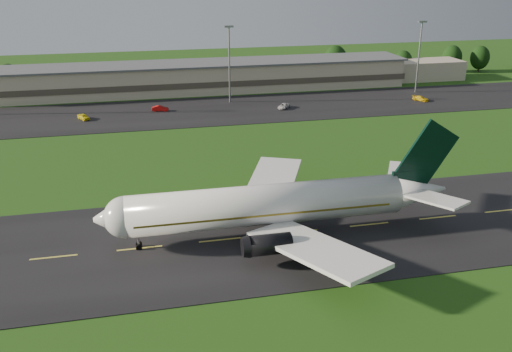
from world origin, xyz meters
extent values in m
plane|color=#1F4411|center=(0.00, 0.00, 0.00)|extent=(360.00, 360.00, 0.00)
cube|color=black|center=(0.00, 0.00, 0.05)|extent=(220.00, 30.00, 0.10)
cube|color=black|center=(0.00, 72.00, 0.05)|extent=(260.00, 30.00, 0.10)
cylinder|color=white|center=(-4.56, 0.00, 4.80)|extent=(38.04, 5.86, 5.60)
sphere|color=white|center=(-23.56, 0.13, 4.80)|extent=(5.60, 5.60, 5.60)
cone|color=white|center=(-25.56, 0.15, 4.80)|extent=(4.04, 5.40, 5.38)
cone|color=white|center=(17.94, -0.16, 4.80)|extent=(9.04, 5.55, 5.49)
cube|color=olive|center=(-5.06, 0.00, 4.45)|extent=(35.04, 5.88, 0.28)
cube|color=black|center=(-24.16, 0.14, 5.35)|extent=(2.02, 3.01, 0.65)
cube|color=white|center=(-1.14, -11.02, 3.30)|extent=(14.01, 20.19, 2.20)
cube|color=white|center=(-0.98, 10.98, 3.30)|extent=(14.21, 20.17, 2.20)
cube|color=white|center=(17.91, -5.16, 5.70)|extent=(7.48, 9.39, 0.91)
cube|color=white|center=(17.97, 4.84, 5.70)|extent=(7.56, 9.38, 0.91)
cube|color=black|center=(16.44, -0.15, 6.60)|extent=(5.00, 0.58, 3.00)
cube|color=black|center=(18.94, -0.16, 10.30)|extent=(9.44, 0.52, 10.55)
cylinder|color=black|center=(-6.12, -7.99, 2.90)|extent=(5.62, 2.74, 2.70)
cylinder|color=black|center=(-6.00, 8.01, 2.90)|extent=(5.62, 2.74, 2.70)
cube|color=#BAA78E|center=(0.00, 96.00, 4.00)|extent=(120.00, 15.00, 8.00)
cube|color=#4C4438|center=(0.00, 96.00, 3.20)|extent=(121.00, 15.40, 1.60)
cube|color=#595B60|center=(0.00, 96.00, 8.15)|extent=(122.00, 16.00, 0.50)
cube|color=#BAA78E|center=(70.00, 98.00, 3.00)|extent=(28.00, 11.00, 6.00)
cylinder|color=gray|center=(5.00, 80.00, 10.00)|extent=(0.44, 0.44, 20.00)
cube|color=gray|center=(5.00, 80.00, 20.10)|extent=(2.40, 1.20, 0.50)
cylinder|color=gray|center=(60.00, 80.00, 10.00)|extent=(0.44, 0.44, 20.00)
cube|color=gray|center=(60.00, 80.00, 20.10)|extent=(2.40, 1.20, 0.50)
cylinder|color=black|center=(-55.35, 106.99, 1.30)|extent=(0.56, 0.56, 2.60)
ellipsoid|color=black|center=(-55.35, 106.99, 4.48)|extent=(6.07, 6.07, 7.59)
cylinder|color=black|center=(-36.26, 106.15, 1.19)|extent=(0.56, 0.56, 2.37)
ellipsoid|color=black|center=(-36.26, 106.15, 4.09)|extent=(5.54, 5.54, 6.92)
cylinder|color=black|center=(45.09, 107.12, 1.63)|extent=(0.56, 0.56, 3.26)
ellipsoid|color=black|center=(45.09, 107.12, 5.61)|extent=(7.60, 7.60, 9.50)
cylinder|color=black|center=(67.95, 104.66, 1.31)|extent=(0.56, 0.56, 2.61)
ellipsoid|color=black|center=(67.95, 104.66, 4.50)|extent=(6.10, 6.10, 7.63)
cylinder|color=black|center=(87.42, 107.28, 1.43)|extent=(0.56, 0.56, 2.86)
ellipsoid|color=black|center=(87.42, 107.28, 4.92)|extent=(6.66, 6.66, 8.33)
cylinder|color=black|center=(97.31, 105.91, 1.38)|extent=(0.56, 0.56, 2.76)
ellipsoid|color=black|center=(97.31, 105.91, 4.75)|extent=(6.44, 6.44, 8.05)
imported|color=yellow|center=(-32.80, 69.86, 0.80)|extent=(3.41, 4.40, 1.40)
imported|color=#A80B0B|center=(-14.19, 74.10, 0.79)|extent=(4.39, 2.34, 1.37)
imported|color=silver|center=(17.36, 69.77, 0.73)|extent=(4.39, 4.85, 1.25)
imported|color=yellow|center=(56.24, 69.74, 0.75)|extent=(4.09, 4.68, 1.29)
camera|label=1|loc=(-21.88, -69.68, 36.31)|focal=40.00mm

